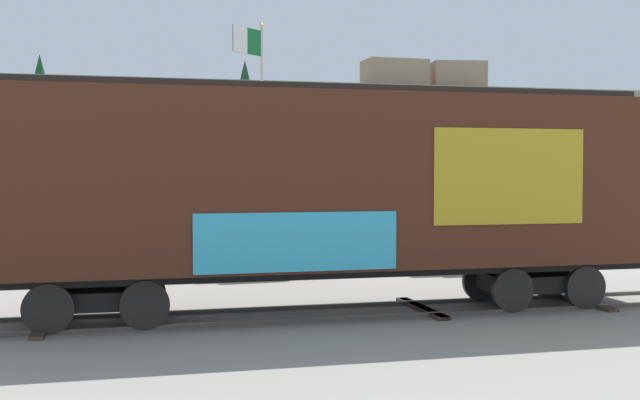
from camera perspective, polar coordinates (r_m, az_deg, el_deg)
ground_plane at (r=16.03m, az=-4.03°, el=-8.45°), size 260.00×260.00×0.00m
track at (r=16.05m, az=-3.29°, el=-8.30°), size 60.01×2.68×0.08m
freight_car at (r=16.04m, az=0.75°, el=1.15°), size 14.61×2.81×4.71m
flagpole at (r=28.60m, az=-4.70°, el=7.17°), size 1.28×1.17×8.29m
hillside at (r=92.76m, az=-11.93°, el=3.92°), size 111.23×33.63×16.59m
parked_car_red at (r=22.65m, az=-15.82°, el=-3.34°), size 4.40×2.31×1.66m
parked_car_tan at (r=22.65m, az=-3.30°, el=-3.15°), size 4.23×2.29×1.75m
parked_car_green at (r=24.21m, az=11.27°, el=-2.97°), size 4.53×2.09×1.61m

